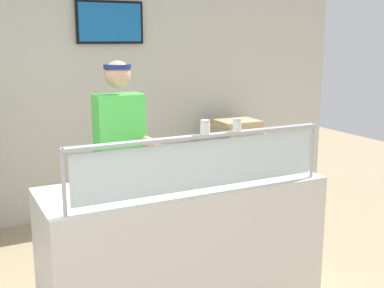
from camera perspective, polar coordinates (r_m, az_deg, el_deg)
The scene contains 11 objects.
ground_plane at distance 4.30m, azimuth -4.87°, elevation -14.46°, with size 12.00×12.00×0.00m, color tan.
shop_rear_unit at distance 5.41m, azimuth -11.61°, elevation 5.91°, with size 6.36×0.13×2.70m.
serving_counter at distance 3.56m, azimuth -0.97°, elevation -11.85°, with size 1.96×0.70×0.95m, color silver.
sneeze_guard at distance 3.08m, azimuth 1.37°, elevation -1.39°, with size 1.78×0.06×0.39m.
pizza_tray at distance 3.39m, azimuth -2.56°, elevation -4.23°, with size 0.45×0.45×0.04m.
pizza_server at distance 3.35m, azimuth -3.08°, elevation -4.05°, with size 0.07×0.28×0.01m, color #ADAFB7.
parmesan_shaker at distance 3.04m, azimuth 1.54°, elevation 1.87°, with size 0.06×0.06×0.09m.
pepper_flake_shaker at distance 3.16m, azimuth 5.26°, elevation 2.14°, with size 0.06×0.06×0.08m.
worker_figure at distance 3.97m, azimuth -8.29°, elevation -1.34°, with size 0.41×0.50×1.76m.
prep_shelf at distance 5.75m, azimuth 5.13°, elevation -3.05°, with size 0.70×0.55×0.84m, color #B7BABF.
pizza_box_stack at distance 5.64m, azimuth 5.17°, elevation 1.94°, with size 0.48×0.48×0.18m.
Camera 1 is at (-0.44, -2.57, 1.92)m, focal length 45.75 mm.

